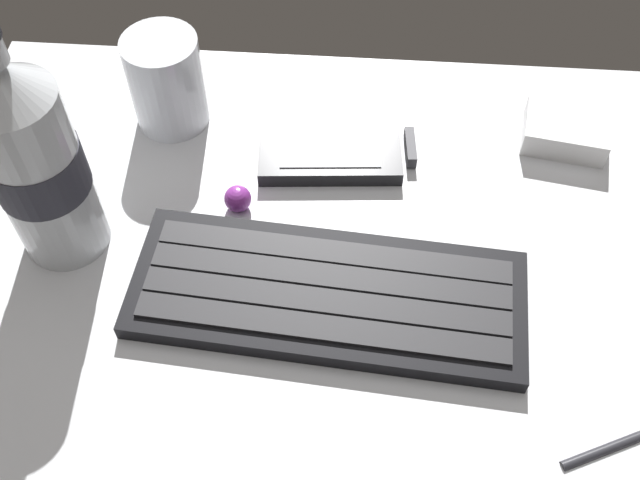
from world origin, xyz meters
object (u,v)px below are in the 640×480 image
object	(u,v)px
keyboard	(327,294)
juice_cup	(167,85)
charger_block	(566,129)
trackball_mouse	(238,199)
water_bottle	(34,161)
handheld_device	(337,147)
stylus_pen	(626,440)

from	to	relation	value
keyboard	juice_cup	world-z (taller)	juice_cup
charger_block	trackball_mouse	xyz separation A→B (cm)	(-27.19, -9.61, -0.10)
charger_block	trackball_mouse	world-z (taller)	charger_block
water_bottle	juice_cup	bearing A→B (deg)	67.11
water_bottle	handheld_device	bearing A→B (deg)	26.98
juice_cup	water_bottle	xyz separation A→B (cm)	(-5.81, -13.77, 5.10)
water_bottle	trackball_mouse	xyz separation A→B (cm)	(12.98, 4.00, -7.91)
charger_block	trackball_mouse	distance (cm)	28.84
trackball_mouse	keyboard	bearing A→B (deg)	-46.72
keyboard	water_bottle	distance (cm)	22.74
water_bottle	stylus_pen	bearing A→B (deg)	-18.63
handheld_device	juice_cup	bearing A→B (deg)	167.62
juice_cup	stylus_pen	world-z (taller)	juice_cup
juice_cup	stylus_pen	distance (cm)	44.95
keyboard	charger_block	bearing A→B (deg)	42.67
water_bottle	trackball_mouse	bearing A→B (deg)	17.12
handheld_device	juice_cup	size ratio (longest dim) A/B	1.55
handheld_device	juice_cup	xyz separation A→B (cm)	(-14.83, 3.25, 3.18)
handheld_device	water_bottle	bearing A→B (deg)	-153.02
stylus_pen	water_bottle	bearing A→B (deg)	137.11
keyboard	water_bottle	xyz separation A→B (cm)	(-20.77, 4.27, 8.20)
handheld_device	trackball_mouse	size ratio (longest dim) A/B	6.01
handheld_device	stylus_pen	bearing A→B (deg)	-49.98
keyboard	trackball_mouse	size ratio (longest dim) A/B	13.52
trackball_mouse	stylus_pen	size ratio (longest dim) A/B	0.23
juice_cup	trackball_mouse	bearing A→B (deg)	-53.71
handheld_device	water_bottle	distance (cm)	24.60
handheld_device	charger_block	xyz separation A→B (cm)	(19.53, 3.10, 0.47)
trackball_mouse	water_bottle	bearing A→B (deg)	-162.88
keyboard	charger_block	distance (cm)	26.39
keyboard	trackball_mouse	distance (cm)	11.37
trackball_mouse	stylus_pen	distance (cm)	33.31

